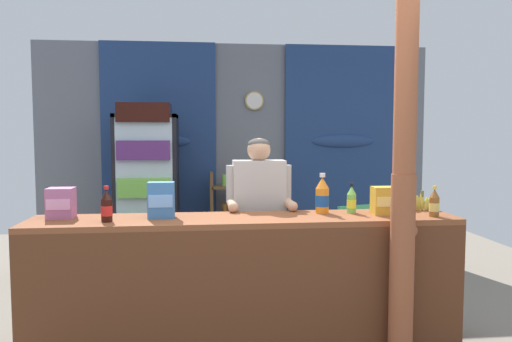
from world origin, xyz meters
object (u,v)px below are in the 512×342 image
object	(u,v)px
drink_fridge	(147,185)
snack_box_wafer	(61,203)
plastic_lawn_chair	(348,239)
timber_post	(404,182)
shopkeeper	(259,207)
bottle_shelf_rack	(231,219)
soda_bottle_iced_tea	(434,204)
soda_bottle_cola	(107,207)
snack_box_choco_powder	(384,201)
stall_counter	(247,274)
soda_bottle_lime_soda	(351,200)
soda_bottle_orange_soda	(322,196)
banana_bunch	(422,202)
snack_box_biscuit	(161,200)

from	to	relation	value
drink_fridge	snack_box_wafer	distance (m)	1.82
drink_fridge	plastic_lawn_chair	distance (m)	2.20
timber_post	shopkeeper	xyz separation A→B (m)	(-0.87, 0.84, -0.28)
timber_post	bottle_shelf_rack	size ratio (longest dim) A/B	2.31
soda_bottle_iced_tea	soda_bottle_cola	xyz separation A→B (m)	(-2.31, 0.04, 0.01)
snack_box_choco_powder	stall_counter	bearing A→B (deg)	-173.68
soda_bottle_lime_soda	snack_box_choco_powder	world-z (taller)	soda_bottle_lime_soda
soda_bottle_orange_soda	banana_bunch	size ratio (longest dim) A/B	1.06
stall_counter	timber_post	distance (m)	1.24
timber_post	banana_bunch	distance (m)	0.68
timber_post	soda_bottle_iced_tea	world-z (taller)	timber_post
plastic_lawn_chair	soda_bottle_cola	world-z (taller)	soda_bottle_cola
snack_box_wafer	snack_box_choco_powder	xyz separation A→B (m)	(2.33, -0.10, -0.00)
stall_counter	timber_post	size ratio (longest dim) A/B	1.16
drink_fridge	banana_bunch	xyz separation A→B (m)	(2.29, -1.71, 0.02)
shopkeeper	snack_box_biscuit	bearing A→B (deg)	-149.23
soda_bottle_cola	bottle_shelf_rack	bearing A→B (deg)	66.38
soda_bottle_lime_soda	snack_box_biscuit	xyz separation A→B (m)	(-1.41, -0.06, 0.03)
snack_box_wafer	snack_box_choco_powder	distance (m)	2.34
soda_bottle_orange_soda	snack_box_wafer	bearing A→B (deg)	-179.72
shopkeeper	soda_bottle_cola	bearing A→B (deg)	-153.03
banana_bunch	soda_bottle_lime_soda	bearing A→B (deg)	-173.09
drink_fridge	soda_bottle_cola	xyz separation A→B (m)	(-0.06, -1.96, 0.06)
soda_bottle_lime_soda	bottle_shelf_rack	bearing A→B (deg)	111.11
plastic_lawn_chair	soda_bottle_lime_soda	distance (m)	1.48
drink_fridge	soda_bottle_orange_soda	size ratio (longest dim) A/B	6.26
soda_bottle_cola	snack_box_wafer	distance (m)	0.40
soda_bottle_iced_tea	snack_box_wafer	size ratio (longest dim) A/B	1.03
bottle_shelf_rack	snack_box_biscuit	xyz separation A→B (m)	(-0.62, -2.11, 0.52)
shopkeeper	soda_bottle_iced_tea	bearing A→B (deg)	-26.67
soda_bottle_iced_tea	banana_bunch	distance (m)	0.29
bottle_shelf_rack	timber_post	bearing A→B (deg)	-68.11
bottle_shelf_rack	snack_box_wafer	distance (m)	2.48
shopkeeper	snack_box_wafer	size ratio (longest dim) A/B	7.16
snack_box_biscuit	stall_counter	bearing A→B (deg)	-13.29
soda_bottle_iced_tea	soda_bottle_cola	size ratio (longest dim) A/B	0.90
stall_counter	snack_box_biscuit	size ratio (longest dim) A/B	11.91
stall_counter	shopkeeper	world-z (taller)	shopkeeper
plastic_lawn_chair	soda_bottle_iced_tea	bearing A→B (deg)	-83.68
soda_bottle_iced_tea	shopkeeper	bearing A→B (deg)	153.33
stall_counter	shopkeeper	size ratio (longest dim) A/B	1.98
shopkeeper	drink_fridge	bearing A→B (deg)	126.92
snack_box_wafer	snack_box_biscuit	size ratio (longest dim) A/B	0.84
soda_bottle_iced_tea	soda_bottle_lime_soda	bearing A→B (deg)	158.40
shopkeeper	banana_bunch	xyz separation A→B (m)	(1.25, -0.32, 0.07)
shopkeeper	snack_box_choco_powder	xyz separation A→B (m)	(0.88, -0.47, 0.11)
banana_bunch	snack_box_wafer	bearing A→B (deg)	-178.74
soda_bottle_iced_tea	plastic_lawn_chair	bearing A→B (deg)	96.32
stall_counter	plastic_lawn_chair	world-z (taller)	stall_counter
plastic_lawn_chair	shopkeeper	size ratio (longest dim) A/B	0.56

